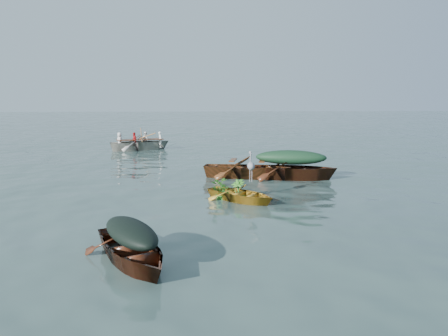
% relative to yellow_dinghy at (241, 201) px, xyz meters
% --- Properties ---
extents(ground, '(140.00, 140.00, 0.00)m').
position_rel_yellow_dinghy_xyz_m(ground, '(0.43, 0.07, 0.00)').
color(ground, '#39504B').
rests_on(ground, ground).
extents(yellow_dinghy, '(2.79, 2.75, 0.71)m').
position_rel_yellow_dinghy_xyz_m(yellow_dinghy, '(0.00, 0.00, 0.00)').
color(yellow_dinghy, '#BD8924').
rests_on(yellow_dinghy, ground).
extents(dark_covered_boat, '(2.75, 3.65, 0.85)m').
position_rel_yellow_dinghy_xyz_m(dark_covered_boat, '(-2.47, -4.55, 0.00)').
color(dark_covered_boat, '#461910').
rests_on(dark_covered_boat, ground).
extents(green_tarp_boat, '(4.82, 2.40, 1.09)m').
position_rel_yellow_dinghy_xyz_m(green_tarp_boat, '(2.16, 3.19, 0.00)').
color(green_tarp_boat, '#41270F').
rests_on(green_tarp_boat, ground).
extents(open_wooden_boat, '(4.71, 2.46, 1.06)m').
position_rel_yellow_dinghy_xyz_m(open_wooden_boat, '(0.62, 3.53, 0.00)').
color(open_wooden_boat, brown).
rests_on(open_wooden_boat, ground).
extents(rowed_boat, '(4.77, 2.75, 1.10)m').
position_rel_yellow_dinghy_xyz_m(rowed_boat, '(-4.34, 12.19, 0.00)').
color(rowed_boat, beige).
rests_on(rowed_boat, ground).
extents(dark_tarp_cover, '(1.51, 2.00, 0.40)m').
position_rel_yellow_dinghy_xyz_m(dark_tarp_cover, '(-2.47, -4.55, 0.62)').
color(dark_tarp_cover, black).
rests_on(dark_tarp_cover, dark_covered_boat).
extents(green_tarp_cover, '(2.65, 1.32, 0.52)m').
position_rel_yellow_dinghy_xyz_m(green_tarp_cover, '(2.16, 3.19, 0.81)').
color(green_tarp_cover, '#163722').
rests_on(green_tarp_cover, green_tarp_boat).
extents(thwart_benches, '(2.39, 1.37, 0.04)m').
position_rel_yellow_dinghy_xyz_m(thwart_benches, '(0.62, 3.53, 0.55)').
color(thwart_benches, '#512A13').
rests_on(thwart_benches, open_wooden_boat).
extents(heron, '(0.48, 0.48, 0.92)m').
position_rel_yellow_dinghy_xyz_m(heron, '(0.35, 0.43, 0.81)').
color(heron, gray).
rests_on(heron, yellow_dinghy).
extents(dinghy_weeds, '(1.13, 1.13, 0.60)m').
position_rel_yellow_dinghy_xyz_m(dinghy_weeds, '(-0.38, 0.40, 0.65)').
color(dinghy_weeds, '#20651A').
rests_on(dinghy_weeds, yellow_dinghy).
extents(rowers, '(3.43, 2.18, 0.76)m').
position_rel_yellow_dinghy_xyz_m(rowers, '(-4.34, 12.19, 0.93)').
color(rowers, silver).
rests_on(rowers, rowed_boat).
extents(oars, '(1.39, 2.66, 0.06)m').
position_rel_yellow_dinghy_xyz_m(oars, '(-4.34, 12.19, 0.58)').
color(oars, brown).
rests_on(oars, rowed_boat).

